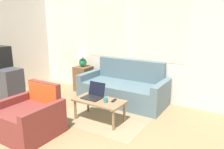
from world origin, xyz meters
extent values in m
cube|color=white|center=(0.00, 3.63, 1.30)|extent=(6.62, 0.05, 2.60)
cube|color=white|center=(-0.79, 3.61, 1.55)|extent=(1.10, 0.01, 1.30)
cube|color=white|center=(0.62, 3.61, 1.55)|extent=(1.10, 0.01, 1.30)
cube|color=#9E8966|center=(0.05, 2.62, 0.00)|extent=(1.64, 1.90, 0.01)
cube|color=slate|center=(-0.03, 3.12, 0.22)|extent=(1.62, 0.86, 0.44)
cube|color=slate|center=(-0.03, 3.49, 0.45)|extent=(1.62, 0.12, 0.91)
cube|color=slate|center=(-0.91, 3.12, 0.29)|extent=(0.14, 0.86, 0.59)
cube|color=slate|center=(0.85, 3.12, 0.29)|extent=(0.14, 0.86, 0.59)
cube|color=brown|center=(-0.60, 1.12, 0.22)|extent=(0.66, 0.82, 0.44)
cube|color=brown|center=(-0.60, 1.48, 0.39)|extent=(0.66, 0.10, 0.79)
cube|color=brown|center=(-0.98, 1.12, 0.28)|extent=(0.10, 0.82, 0.56)
cube|color=brown|center=(-0.23, 1.12, 0.28)|extent=(0.10, 0.82, 0.56)
cube|color=#D1511E|center=(-0.60, 1.42, 0.49)|extent=(0.64, 0.01, 0.57)
cube|color=#424247|center=(-2.18, 1.64, 0.41)|extent=(1.16, 0.40, 0.83)
cube|color=brown|center=(-1.29, 3.34, 0.32)|extent=(0.39, 0.39, 0.63)
ellipsoid|color=#1E8451|center=(-1.29, 3.34, 0.74)|extent=(0.19, 0.19, 0.21)
cylinder|color=tan|center=(-1.29, 3.34, 0.87)|extent=(0.02, 0.02, 0.06)
cone|color=white|center=(-1.29, 3.34, 1.03)|extent=(0.29, 0.29, 0.25)
cube|color=#8E704C|center=(0.05, 2.12, 0.38)|extent=(0.91, 0.48, 0.03)
cylinder|color=#8E704C|center=(-0.35, 1.93, 0.18)|extent=(0.04, 0.04, 0.36)
cylinder|color=#8E704C|center=(0.46, 1.93, 0.18)|extent=(0.04, 0.04, 0.36)
cylinder|color=#8E704C|center=(-0.35, 2.31, 0.18)|extent=(0.04, 0.04, 0.36)
cylinder|color=#8E704C|center=(0.46, 2.31, 0.18)|extent=(0.04, 0.04, 0.36)
cube|color=black|center=(-0.11, 2.12, 0.40)|extent=(0.34, 0.25, 0.02)
cube|color=black|center=(-0.11, 2.28, 0.53)|extent=(0.34, 0.08, 0.25)
cylinder|color=teal|center=(0.21, 2.08, 0.44)|extent=(0.07, 0.07, 0.09)
cube|color=black|center=(0.30, 2.22, 0.40)|extent=(0.06, 0.15, 0.02)
camera|label=1|loc=(2.17, -0.87, 1.78)|focal=35.00mm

